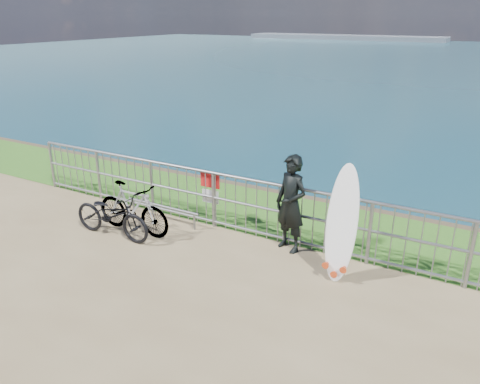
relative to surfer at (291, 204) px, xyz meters
The scene contains 8 objects.
grass_strip 1.91m from the surfer, 133.01° to the left, with size 120.00×120.00×0.00m, color #275818.
seascape 152.87m from the surfer, 107.10° to the left, with size 260.00×260.00×5.00m.
railing 1.20m from the surfer, behind, with size 10.06×0.10×1.13m.
surfer is the anchor object (origin of this frame).
surfboard 1.15m from the surfer, 25.24° to the right, with size 0.50×0.44×1.85m.
bicycle_near 3.29m from the surfer, 159.40° to the right, with size 0.58×1.68×0.88m, color black.
bicycle_far 2.98m from the surfer, 164.06° to the right, with size 0.46×1.64×0.99m, color black.
bike_rack 2.73m from the surfer, behind, with size 1.71×0.05×0.36m.
Camera 1 is at (4.01, -5.40, 3.90)m, focal length 35.00 mm.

